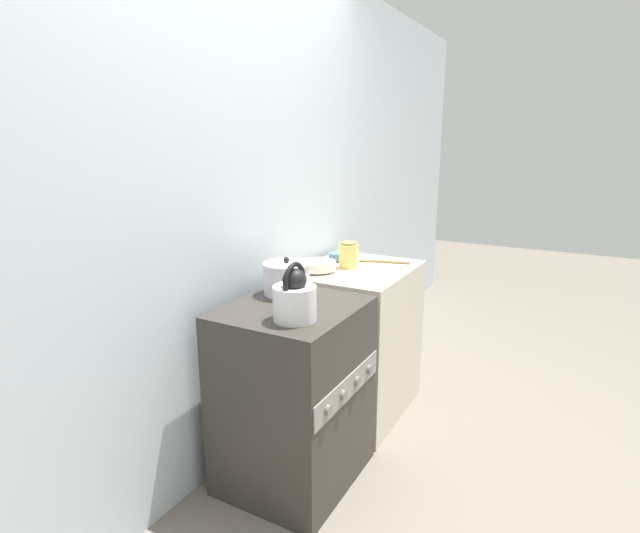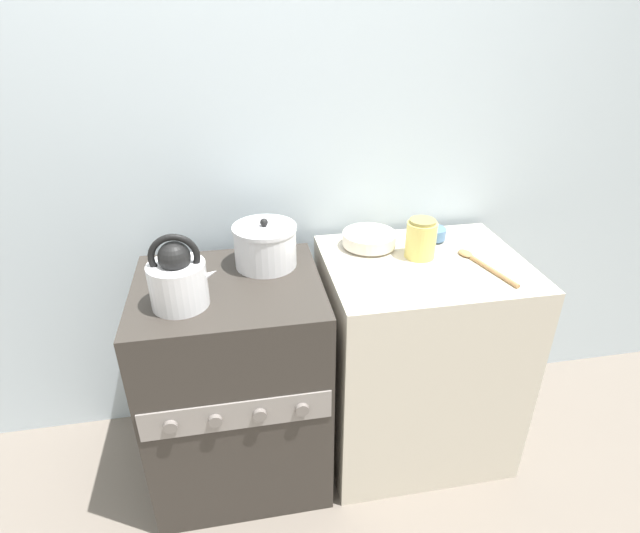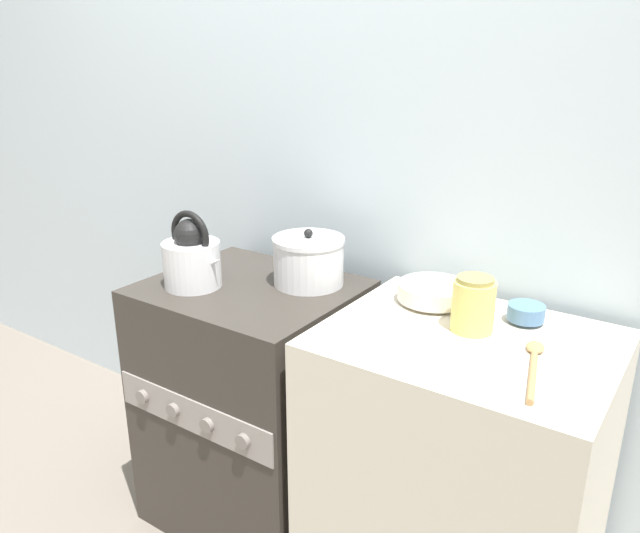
{
  "view_description": "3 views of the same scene",
  "coord_description": "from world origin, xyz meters",
  "px_view_note": "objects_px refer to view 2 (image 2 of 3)",
  "views": [
    {
      "loc": [
        -1.76,
        -0.83,
        1.56
      ],
      "look_at": [
        0.29,
        0.3,
        0.96
      ],
      "focal_mm": 28.0,
      "sensor_mm": 36.0,
      "label": 1
    },
    {
      "loc": [
        0.05,
        -1.2,
        1.69
      ],
      "look_at": [
        0.32,
        0.27,
        0.89
      ],
      "focal_mm": 28.0,
      "sensor_mm": 36.0,
      "label": 2
    },
    {
      "loc": [
        1.2,
        -1.1,
        1.55
      ],
      "look_at": [
        0.24,
        0.31,
        0.95
      ],
      "focal_mm": 35.0,
      "sensor_mm": 36.0,
      "label": 3
    }
  ],
  "objects_px": {
    "enamel_bowl": "(369,239)",
    "storage_jar": "(421,239)",
    "kettle": "(178,278)",
    "small_ceramic_bowl": "(433,233)",
    "stove": "(237,383)",
    "cooking_pot": "(265,246)"
  },
  "relations": [
    {
      "from": "kettle",
      "to": "cooking_pot",
      "type": "bearing_deg",
      "value": 37.64
    },
    {
      "from": "cooking_pot",
      "to": "enamel_bowl",
      "type": "distance_m",
      "value": 0.4
    },
    {
      "from": "cooking_pot",
      "to": "small_ceramic_bowl",
      "type": "bearing_deg",
      "value": 5.94
    },
    {
      "from": "kettle",
      "to": "small_ceramic_bowl",
      "type": "distance_m",
      "value": 0.98
    },
    {
      "from": "enamel_bowl",
      "to": "storage_jar",
      "type": "xyz_separation_m",
      "value": [
        0.16,
        -0.11,
        0.04
      ]
    },
    {
      "from": "small_ceramic_bowl",
      "to": "enamel_bowl",
      "type": "bearing_deg",
      "value": -177.49
    },
    {
      "from": "kettle",
      "to": "small_ceramic_bowl",
      "type": "height_order",
      "value": "kettle"
    },
    {
      "from": "enamel_bowl",
      "to": "small_ceramic_bowl",
      "type": "height_order",
      "value": "enamel_bowl"
    },
    {
      "from": "enamel_bowl",
      "to": "storage_jar",
      "type": "distance_m",
      "value": 0.2
    },
    {
      "from": "kettle",
      "to": "enamel_bowl",
      "type": "height_order",
      "value": "kettle"
    },
    {
      "from": "stove",
      "to": "enamel_bowl",
      "type": "distance_m",
      "value": 0.74
    },
    {
      "from": "enamel_bowl",
      "to": "storage_jar",
      "type": "bearing_deg",
      "value": -35.4
    },
    {
      "from": "stove",
      "to": "kettle",
      "type": "xyz_separation_m",
      "value": [
        -0.14,
        -0.1,
        0.52
      ]
    },
    {
      "from": "enamel_bowl",
      "to": "storage_jar",
      "type": "height_order",
      "value": "storage_jar"
    },
    {
      "from": "enamel_bowl",
      "to": "stove",
      "type": "bearing_deg",
      "value": -161.74
    },
    {
      "from": "stove",
      "to": "cooking_pot",
      "type": "bearing_deg",
      "value": 40.35
    },
    {
      "from": "small_ceramic_bowl",
      "to": "storage_jar",
      "type": "xyz_separation_m",
      "value": [
        -0.1,
        -0.12,
        0.04
      ]
    },
    {
      "from": "stove",
      "to": "storage_jar",
      "type": "xyz_separation_m",
      "value": [
        0.7,
        0.06,
        0.51
      ]
    },
    {
      "from": "stove",
      "to": "storage_jar",
      "type": "distance_m",
      "value": 0.86
    },
    {
      "from": "cooking_pot",
      "to": "storage_jar",
      "type": "bearing_deg",
      "value": -5.78
    },
    {
      "from": "cooking_pot",
      "to": "stove",
      "type": "bearing_deg",
      "value": -139.65
    },
    {
      "from": "cooking_pot",
      "to": "small_ceramic_bowl",
      "type": "xyz_separation_m",
      "value": [
        0.66,
        0.07,
        -0.04
      ]
    }
  ]
}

